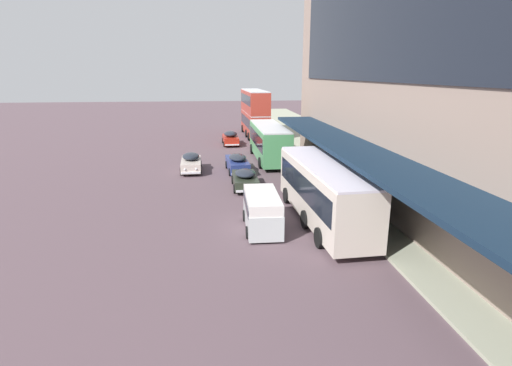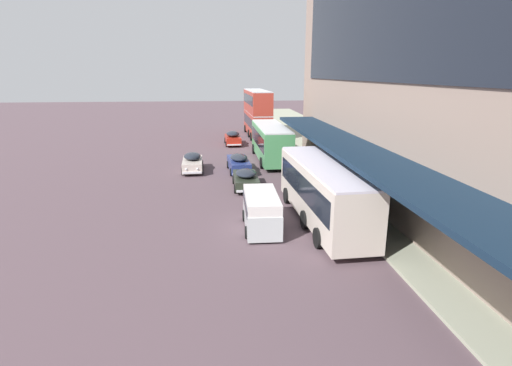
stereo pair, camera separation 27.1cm
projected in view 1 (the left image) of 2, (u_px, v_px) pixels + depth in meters
name	position (u px, v px, depth m)	size (l,w,h in m)	color
transit_bus_kerbside_front	(323.00, 189.00, 22.24)	(3.01, 10.88, 3.39)	beige
transit_bus_kerbside_rear	(255.00, 112.00, 52.66)	(2.84, 11.52, 6.01)	#A83629
transit_bus_kerbside_far	(269.00, 141.00, 38.11)	(2.85, 10.49, 3.38)	#4A9559
sedan_trailing_mid	(237.00, 163.00, 33.99)	(1.93, 4.78, 1.55)	navy
sedan_second_mid	(231.00, 138.00, 46.73)	(1.91, 4.45, 1.64)	#A72215
sedan_lead_mid	(245.00, 179.00, 29.15)	(1.85, 4.25, 1.43)	#272E22
sedan_oncoming_front	(191.00, 162.00, 34.17)	(1.84, 4.29, 1.57)	beige
vw_van	(262.00, 209.00, 21.55)	(1.99, 4.59, 1.96)	#B9C0C0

